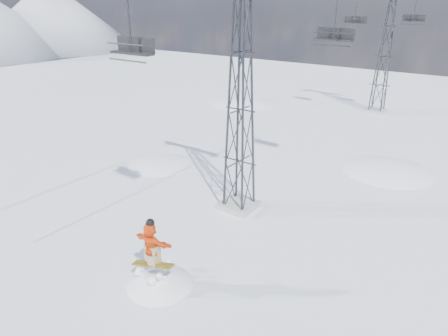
{
  "coord_description": "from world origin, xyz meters",
  "views": [
    {
      "loc": [
        11.43,
        -8.13,
        10.47
      ],
      "look_at": [
        2.12,
        4.78,
        3.77
      ],
      "focal_mm": 32.0,
      "sensor_mm": 36.0,
      "label": 1
    }
  ],
  "objects_px": {
    "lift_tower_near": "(240,110)",
    "lift_tower_far": "(384,57)",
    "lift_chair_near": "(133,47)",
    "snowboarder_jump": "(162,316)"
  },
  "relations": [
    {
      "from": "lift_tower_near",
      "to": "lift_tower_far",
      "type": "distance_m",
      "value": 25.0
    },
    {
      "from": "lift_tower_far",
      "to": "lift_chair_near",
      "type": "xyz_separation_m",
      "value": [
        -2.2,
        -29.67,
        3.26
      ]
    },
    {
      "from": "lift_tower_near",
      "to": "snowboarder_jump",
      "type": "bearing_deg",
      "value": -81.89
    },
    {
      "from": "lift_tower_near",
      "to": "lift_tower_far",
      "type": "height_order",
      "value": "same"
    },
    {
      "from": "lift_tower_far",
      "to": "lift_tower_near",
      "type": "bearing_deg",
      "value": -90.0
    },
    {
      "from": "lift_tower_near",
      "to": "lift_chair_near",
      "type": "distance_m",
      "value": 6.1
    },
    {
      "from": "snowboarder_jump",
      "to": "lift_chair_near",
      "type": "distance_m",
      "value": 11.12
    },
    {
      "from": "lift_tower_near",
      "to": "snowboarder_jump",
      "type": "height_order",
      "value": "lift_tower_near"
    },
    {
      "from": "lift_chair_near",
      "to": "snowboarder_jump",
      "type": "bearing_deg",
      "value": -37.91
    },
    {
      "from": "lift_tower_near",
      "to": "lift_tower_far",
      "type": "xyz_separation_m",
      "value": [
        0.0,
        25.0,
        0.0
      ]
    }
  ]
}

